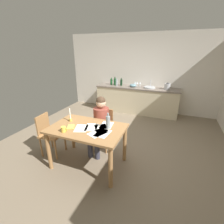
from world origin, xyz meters
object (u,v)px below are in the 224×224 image
object	(u,v)px
dining_table	(87,133)
person_seated	(100,121)
wine_glass_near_sink	(140,83)
coffee_mug	(64,129)
chair_side_empty	(49,133)
book_magazine	(71,127)
bottle_vinegar	(115,81)
chair_at_table	(103,127)
wine_glass_back_left	(135,83)
stovetop_kettle	(167,86)
bottle_sauce	(121,82)
candlestick	(70,118)
wine_bottle_on_table	(108,122)
mixing_bowl	(133,85)
bottle_oil	(111,82)
sink_unit	(150,87)
wine_glass_by_kettle	(137,83)
bottle_wine_red	(117,83)

from	to	relation	value
dining_table	person_seated	world-z (taller)	person_seated
person_seated	wine_glass_near_sink	distance (m)	2.71
coffee_mug	wine_glass_near_sink	world-z (taller)	wine_glass_near_sink
chair_side_empty	coffee_mug	bearing A→B (deg)	-25.60
book_magazine	bottle_vinegar	size ratio (longest dim) A/B	0.65
dining_table	chair_at_table	xyz separation A→B (m)	(0.00, 0.67, -0.18)
chair_side_empty	coffee_mug	world-z (taller)	coffee_mug
wine_glass_near_sink	wine_glass_back_left	xyz separation A→B (m)	(-0.18, 0.00, 0.00)
stovetop_kettle	bottle_sauce	bearing A→B (deg)	179.20
candlestick	wine_bottle_on_table	distance (m)	0.79
mixing_bowl	chair_at_table	bearing A→B (deg)	-91.16
bottle_oil	dining_table	bearing A→B (deg)	-76.07
sink_unit	wine_glass_by_kettle	bearing A→B (deg)	162.39
chair_side_empty	coffee_mug	xyz separation A→B (m)	(0.64, -0.31, 0.35)
book_magazine	bottle_sauce	xyz separation A→B (m)	(-0.12, 3.17, 0.22)
wine_glass_near_sink	wine_glass_by_kettle	world-z (taller)	same
chair_at_table	stovetop_kettle	world-z (taller)	stovetop_kettle
chair_side_empty	wine_bottle_on_table	bearing A→B (deg)	3.44
coffee_mug	wine_glass_by_kettle	xyz separation A→B (m)	(0.42, 3.48, 0.18)
stovetop_kettle	wine_glass_near_sink	world-z (taller)	stovetop_kettle
dining_table	candlestick	distance (m)	0.48
chair_side_empty	dining_table	bearing A→B (deg)	-1.84
candlestick	wine_glass_back_left	size ratio (longest dim) A/B	1.68
bottle_vinegar	wine_glass_near_sink	xyz separation A→B (m)	(0.88, 0.09, -0.01)
person_seated	bottle_oil	distance (m)	2.70
stovetop_kettle	wine_glass_by_kettle	distance (m)	1.02
candlestick	wine_bottle_on_table	xyz separation A→B (m)	(0.79, -0.02, 0.05)
mixing_bowl	stovetop_kettle	size ratio (longest dim) A/B	1.03
wine_glass_back_left	book_magazine	bearing A→B (deg)	-95.70
chair_at_table	stovetop_kettle	distance (m)	2.69
dining_table	bottle_vinegar	bearing A→B (deg)	101.58
book_magazine	bottle_wine_red	world-z (taller)	bottle_wine_red
candlestick	bottle_oil	world-z (taller)	bottle_oil
book_magazine	sink_unit	world-z (taller)	sink_unit
person_seated	chair_side_empty	xyz separation A→B (m)	(-0.92, -0.49, -0.20)
person_seated	wine_bottle_on_table	world-z (taller)	person_seated
chair_side_empty	mixing_bowl	world-z (taller)	mixing_bowl
bottle_wine_red	wine_glass_back_left	distance (m)	0.63
bottle_oil	person_seated	bearing A→B (deg)	-73.35
dining_table	person_seated	size ratio (longest dim) A/B	1.10
chair_side_empty	bottle_wine_red	distance (m)	3.04
coffee_mug	bottle_oil	xyz separation A→B (m)	(-0.49, 3.37, 0.17)
chair_side_empty	wine_glass_by_kettle	xyz separation A→B (m)	(1.05, 3.17, 0.53)
wine_bottle_on_table	wine_glass_back_left	xyz separation A→B (m)	(-0.30, 3.09, 0.10)
candlestick	bottle_wine_red	bearing A→B (deg)	92.15
chair_side_empty	bottle_oil	distance (m)	3.11
dining_table	bottle_sauce	distance (m)	3.11
wine_bottle_on_table	bottle_sauce	distance (m)	3.06
bottle_oil	wine_glass_by_kettle	world-z (taller)	bottle_oil
book_magazine	wine_bottle_on_table	bearing A→B (deg)	-8.42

